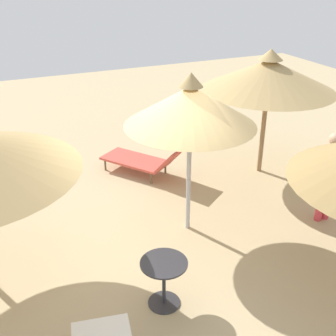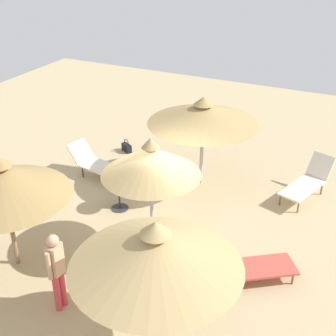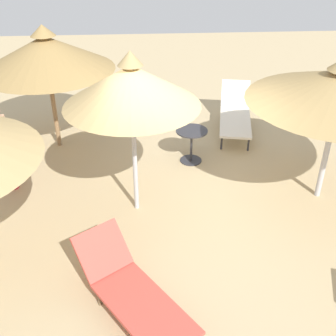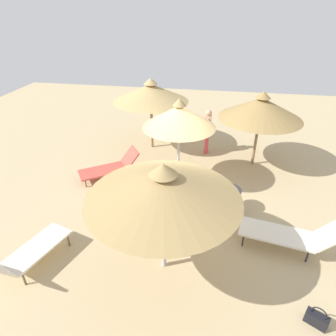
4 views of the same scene
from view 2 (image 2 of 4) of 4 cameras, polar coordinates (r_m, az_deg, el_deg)
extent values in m
cube|color=tan|center=(11.38, -0.41, -7.77)|extent=(24.00, 24.00, 0.10)
cylinder|color=#B2B2B7|center=(12.83, 4.18, 2.32)|extent=(0.10, 0.10, 2.11)
cone|color=tan|center=(12.42, 4.34, 6.66)|extent=(3.00, 3.00, 0.53)
cone|color=tan|center=(12.29, 4.40, 8.25)|extent=(0.54, 0.54, 0.22)
cylinder|color=#B2B2B7|center=(10.07, -2.02, -4.56)|extent=(0.08, 0.08, 2.36)
cone|color=tan|center=(9.54, -2.12, 0.87)|extent=(2.11, 2.11, 0.63)
cone|color=tan|center=(9.36, -2.17, 3.13)|extent=(0.38, 0.38, 0.22)
cylinder|color=olive|center=(7.88, -1.41, -16.16)|extent=(0.10, 0.10, 2.22)
cone|color=tan|center=(7.18, -1.51, -10.09)|extent=(2.77, 2.77, 0.63)
cone|color=tan|center=(6.93, -1.56, -7.39)|extent=(0.50, 0.50, 0.22)
cylinder|color=olive|center=(10.29, -18.78, -6.56)|extent=(0.09, 0.09, 2.04)
cone|color=#997A47|center=(9.77, -19.71, -1.51)|extent=(2.71, 2.71, 0.68)
cube|color=silver|center=(12.81, 16.19, -2.35)|extent=(1.06, 1.60, 0.05)
cylinder|color=brown|center=(12.33, 15.73, -4.62)|extent=(0.04, 0.04, 0.34)
cylinder|color=brown|center=(12.53, 13.64, -3.76)|extent=(0.04, 0.04, 0.34)
cylinder|color=brown|center=(13.31, 18.37, -2.47)|extent=(0.04, 0.04, 0.34)
cylinder|color=brown|center=(13.50, 16.39, -1.70)|extent=(0.04, 0.04, 0.34)
cube|color=silver|center=(13.41, 18.27, 0.26)|extent=(0.72, 0.57, 0.60)
cube|color=#CC4C3F|center=(9.99, 11.23, -11.89)|extent=(1.60, 1.41, 0.05)
cylinder|color=brown|center=(10.50, 13.85, -11.06)|extent=(0.04, 0.04, 0.26)
cylinder|color=brown|center=(10.10, 15.08, -13.05)|extent=(0.04, 0.04, 0.26)
cylinder|color=brown|center=(10.13, 7.24, -12.01)|extent=(0.04, 0.04, 0.26)
cylinder|color=brown|center=(9.71, 8.19, -14.15)|extent=(0.04, 0.04, 0.26)
cube|color=#CC4C3F|center=(9.56, 5.90, -11.39)|extent=(0.78, 0.83, 0.53)
cube|color=silver|center=(13.34, -7.53, -0.17)|extent=(1.77, 0.98, 0.05)
cylinder|color=#2D2D33|center=(13.20, -4.41, -1.27)|extent=(0.04, 0.04, 0.33)
cylinder|color=#2D2D33|center=(12.83, -6.07, -2.28)|extent=(0.04, 0.04, 0.33)
cylinder|color=#2D2D33|center=(14.05, -8.77, 0.40)|extent=(0.04, 0.04, 0.33)
cylinder|color=#2D2D33|center=(13.71, -10.44, -0.50)|extent=(0.04, 0.04, 0.33)
cube|color=silver|center=(13.89, -10.72, 2.05)|extent=(0.55, 0.75, 0.54)
cylinder|color=#D83F4C|center=(9.29, -13.50, -14.69)|extent=(0.13, 0.13, 0.84)
cylinder|color=#D83F4C|center=(9.37, -12.86, -14.14)|extent=(0.13, 0.13, 0.84)
cube|color=tan|center=(8.86, -13.70, -10.89)|extent=(0.23, 0.27, 0.63)
sphere|color=tan|center=(8.61, -14.02, -8.67)|extent=(0.23, 0.23, 0.23)
cylinder|color=tan|center=(8.78, -14.44, -11.64)|extent=(0.09, 0.09, 0.58)
cylinder|color=tan|center=(8.98, -12.94, -10.41)|extent=(0.09, 0.09, 0.58)
cube|color=black|center=(15.10, -5.11, 2.49)|extent=(0.42, 0.34, 0.25)
torus|color=black|center=(15.02, -5.14, 3.10)|extent=(0.25, 0.16, 0.27)
cylinder|color=#2D2D33|center=(11.82, -6.10, -2.13)|extent=(0.64, 0.64, 0.02)
cylinder|color=#2D2D33|center=(12.01, -6.01, -3.59)|extent=(0.05, 0.05, 0.68)
cylinder|color=#2D2D33|center=(12.18, -5.94, -4.92)|extent=(0.45, 0.45, 0.02)
camera|label=1|loc=(14.39, -17.90, 17.66)|focal=45.73mm
camera|label=3|loc=(8.18, 39.16, 6.78)|focal=45.24mm
camera|label=4|loc=(16.04, 8.02, 22.33)|focal=30.94mm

